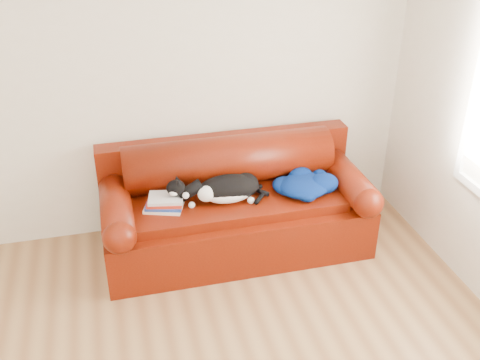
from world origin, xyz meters
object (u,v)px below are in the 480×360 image
object	(u,v)px
sofa_base	(236,222)
blanket	(305,184)
book_stack	(165,202)
cat	(228,189)

from	to	relation	value
sofa_base	blanket	distance (m)	0.65
book_stack	sofa_base	bearing A→B (deg)	6.51
book_stack	blanket	size ratio (longest dim) A/B	0.60
sofa_base	book_stack	xyz separation A→B (m)	(-0.57, -0.06, 0.31)
sofa_base	book_stack	world-z (taller)	book_stack
sofa_base	cat	world-z (taller)	cat
sofa_base	blanket	world-z (taller)	blanket
sofa_base	cat	distance (m)	0.37
sofa_base	book_stack	size ratio (longest dim) A/B	6.25
sofa_base	blanket	size ratio (longest dim) A/B	3.72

